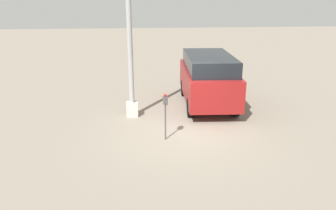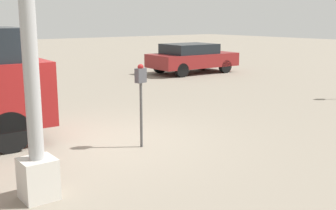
{
  "view_description": "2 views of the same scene",
  "coord_description": "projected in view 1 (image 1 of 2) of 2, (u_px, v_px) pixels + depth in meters",
  "views": [
    {
      "loc": [
        -10.25,
        1.56,
        4.41
      ],
      "look_at": [
        -0.43,
        0.57,
        1.15
      ],
      "focal_mm": 35.0,
      "sensor_mm": 36.0,
      "label": 1
    },
    {
      "loc": [
        3.65,
        6.92,
        2.35
      ],
      "look_at": [
        -1.0,
        0.82,
        0.76
      ],
      "focal_mm": 45.0,
      "sensor_mm": 36.0,
      "label": 2
    }
  ],
  "objects": [
    {
      "name": "ground_plane",
      "position": [
        183.0,
        132.0,
        11.22
      ],
      "size": [
        80.0,
        80.0,
        0.0
      ],
      "primitive_type": "plane",
      "color": "gray"
    },
    {
      "name": "parked_van",
      "position": [
        208.0,
        78.0,
        13.72
      ],
      "size": [
        4.75,
        2.24,
        2.18
      ],
      "rotation": [
        0.0,
        0.0,
        -0.06
      ],
      "color": "maroon",
      "rests_on": "ground"
    },
    {
      "name": "lamp_post",
      "position": [
        131.0,
        62.0,
        12.13
      ],
      "size": [
        0.44,
        0.44,
        5.72
      ],
      "color": "beige",
      "rests_on": "ground"
    },
    {
      "name": "parking_meter_near",
      "position": [
        165.0,
        106.0,
        10.33
      ],
      "size": [
        0.22,
        0.14,
        1.54
      ],
      "rotation": [
        0.0,
        0.0,
        0.17
      ],
      "color": "#4C4C4C",
      "rests_on": "ground"
    }
  ]
}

